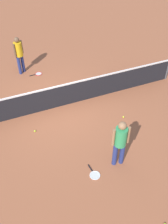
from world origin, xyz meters
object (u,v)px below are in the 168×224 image
at_px(tennis_racket_near_player, 94,175).
at_px(tennis_ball_by_net, 35,131).
at_px(player_far_side, 19,52).
at_px(tennis_ball_midcourt, 165,224).
at_px(tennis_racket_far_player, 38,74).
at_px(player_near_side, 120,140).
at_px(tennis_ball_near_player, 123,117).

relative_size(tennis_racket_near_player, tennis_ball_by_net, 8.99).
relative_size(player_far_side, tennis_ball_midcourt, 25.76).
bearing_deg(player_far_side, tennis_racket_far_player, -34.09).
height_order(player_near_side, tennis_ball_near_player, player_near_side).
bearing_deg(player_near_side, tennis_racket_far_player, 99.32).
bearing_deg(player_far_side, tennis_ball_near_player, -58.49).
height_order(player_far_side, tennis_ball_by_net, player_far_side).
relative_size(tennis_racket_near_player, tennis_ball_near_player, 8.99).
bearing_deg(player_near_side, tennis_ball_by_net, 131.31).
xyz_separation_m(player_far_side, tennis_ball_near_player, (2.74, -4.48, -0.98)).
relative_size(player_far_side, tennis_ball_near_player, 25.76).
height_order(player_near_side, tennis_racket_near_player, player_near_side).
distance_m(tennis_ball_by_net, tennis_ball_midcourt, 4.91).
bearing_deg(tennis_ball_by_net, tennis_racket_near_player, -64.02).
bearing_deg(player_far_side, tennis_racket_near_player, -83.34).
bearing_deg(player_far_side, tennis_ball_midcourt, -78.21).
bearing_deg(player_near_side, tennis_ball_near_player, 55.44).
bearing_deg(tennis_ball_near_player, tennis_ball_midcourt, -104.59).
bearing_deg(tennis_racket_far_player, tennis_ball_by_net, -106.50).
xyz_separation_m(player_near_side, tennis_racket_far_player, (-0.95, 5.78, -1.00)).
height_order(tennis_ball_near_player, tennis_ball_by_net, same).
height_order(player_near_side, tennis_ball_midcourt, player_near_side).
distance_m(player_far_side, tennis_ball_near_player, 5.34).
bearing_deg(tennis_racket_near_player, tennis_ball_near_player, 42.59).
relative_size(player_near_side, tennis_racket_far_player, 2.87).
bearing_deg(tennis_ball_midcourt, tennis_racket_near_player, 116.42).
height_order(player_far_side, tennis_ball_near_player, player_far_side).
height_order(player_near_side, tennis_ball_by_net, player_near_side).
bearing_deg(tennis_racket_near_player, player_far_side, 96.66).
distance_m(tennis_racket_far_player, tennis_ball_midcourt, 8.00).
distance_m(tennis_ball_near_player, tennis_ball_by_net, 3.22).
bearing_deg(tennis_racket_near_player, tennis_ball_by_net, 115.98).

